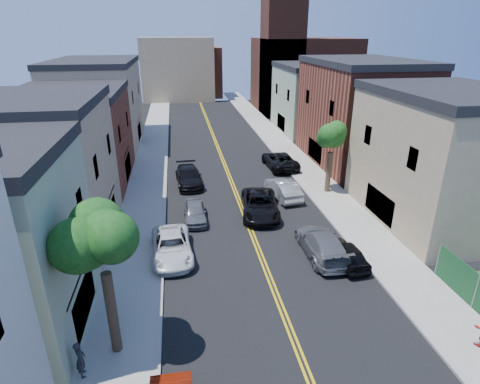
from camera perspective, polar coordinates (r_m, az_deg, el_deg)
name	(u,v)px	position (r m, az deg, el deg)	size (l,w,h in m)	color
sidewalk_left	(149,165)	(42.11, -13.17, 3.87)	(3.20, 100.00, 0.15)	gray
sidewalk_right	(294,158)	(43.83, 7.93, 4.99)	(3.20, 100.00, 0.15)	gray
curb_left	(166,164)	(42.01, -10.79, 4.03)	(0.30, 100.00, 0.15)	gray
curb_right	(279,159)	(43.36, 5.71, 4.90)	(0.30, 100.00, 0.15)	gray
bldg_left_tan_near	(32,178)	(27.96, -28.17, 1.79)	(9.00, 10.00, 9.00)	#998466
bldg_left_brick	(73,141)	(38.20, -23.22, 6.88)	(9.00, 12.00, 8.00)	brown
bldg_left_tan_far	(99,105)	(51.45, -19.97, 11.86)	(9.00, 16.00, 9.50)	#998466
bldg_right_tan	(443,161)	(31.54, 27.66, 4.03)	(9.00, 12.00, 9.00)	#998466
bldg_right_brick	(359,115)	(43.03, 17.00, 10.69)	(9.00, 14.00, 10.00)	brown
bldg_right_palegrn	(313,101)	(55.87, 10.72, 13.02)	(9.00, 12.00, 8.50)	gray
church	(299,68)	(70.43, 8.58, 17.52)	(16.20, 14.20, 22.60)	#4C2319
backdrop_left	(178,69)	(82.21, -9.13, 17.31)	(14.00, 8.00, 12.00)	#998466
backdrop_center	(197,72)	(86.41, -6.35, 17.02)	(10.00, 8.00, 10.00)	brown
tree_left_mid	(98,218)	(15.71, -20.11, -3.60)	(5.20, 5.20, 9.29)	#3B291D
tree_right_far	(333,128)	(33.28, 13.45, 9.13)	(4.40, 4.40, 8.03)	#3B291D
white_pickup	(172,247)	(24.79, -9.97, -7.88)	(2.41, 5.23, 1.45)	silver
grey_car_left	(195,212)	(29.11, -6.62, -2.93)	(1.63, 4.04, 1.38)	#585B60
black_car_left	(189,177)	(35.95, -7.51, 2.25)	(2.20, 5.40, 1.57)	black
grey_car_right	(322,244)	(25.12, 11.89, -7.40)	(2.25, 5.54, 1.61)	#5A5D62
black_car_right	(345,253)	(24.71, 15.19, -8.60)	(1.62, 4.02, 1.37)	black
silver_car_right	(283,189)	(33.07, 6.32, 0.49)	(1.68, 4.82, 1.59)	#9DA0A4
dark_car_right_far	(280,160)	(40.40, 5.84, 4.67)	(2.70, 5.86, 1.63)	black
black_suv_lane	(260,205)	(29.86, 2.92, -1.86)	(2.70, 5.86, 1.63)	black
pedestrian_left	(80,359)	(18.12, -22.35, -21.73)	(0.60, 0.40, 1.65)	#222329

